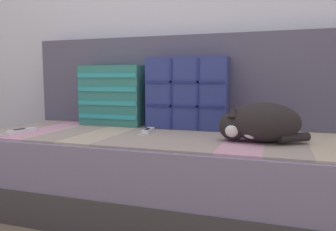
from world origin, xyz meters
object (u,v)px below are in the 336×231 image
(couch, at_px, (159,171))
(throw_pillow_striped, at_px, (112,96))
(game_remote_far, at_px, (20,131))
(sleeping_cat, at_px, (258,123))
(throw_pillow_quilted, at_px, (187,94))
(game_remote_near, at_px, (148,131))

(couch, height_order, throw_pillow_striped, throw_pillow_striped)
(couch, height_order, game_remote_far, game_remote_far)
(sleeping_cat, height_order, game_remote_far, sleeping_cat)
(couch, distance_m, throw_pillow_quilted, 0.45)
(game_remote_near, bearing_deg, sleeping_cat, -8.95)
(throw_pillow_quilted, height_order, game_remote_far, throw_pillow_quilted)
(couch, height_order, sleeping_cat, sleeping_cat)
(sleeping_cat, bearing_deg, throw_pillow_striped, 161.79)
(throw_pillow_quilted, bearing_deg, throw_pillow_striped, -179.94)
(couch, relative_size, game_remote_far, 8.85)
(throw_pillow_quilted, relative_size, game_remote_near, 2.27)
(throw_pillow_striped, bearing_deg, sleeping_cat, -18.21)
(sleeping_cat, xyz_separation_m, game_remote_far, (-1.16, -0.13, -0.07))
(throw_pillow_quilted, xyz_separation_m, game_remote_near, (-0.16, -0.20, -0.19))
(game_remote_far, bearing_deg, couch, 18.13)
(sleeping_cat, height_order, game_remote_near, sleeping_cat)
(throw_pillow_striped, distance_m, game_remote_far, 0.54)
(couch, xyz_separation_m, throw_pillow_striped, (-0.36, 0.19, 0.38))
(throw_pillow_quilted, bearing_deg, couch, -117.47)
(game_remote_far, bearing_deg, game_remote_near, 19.28)
(throw_pillow_quilted, height_order, sleeping_cat, throw_pillow_quilted)
(throw_pillow_striped, bearing_deg, game_remote_near, -32.53)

